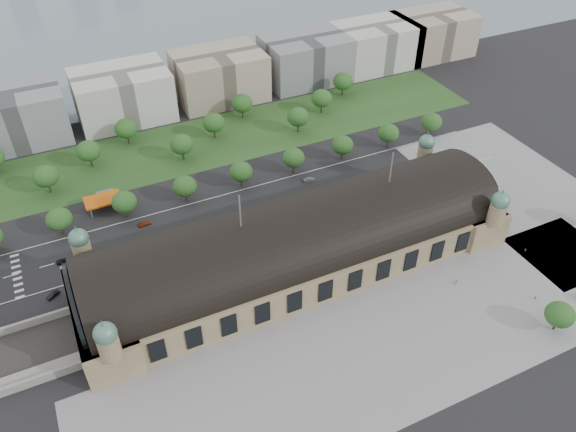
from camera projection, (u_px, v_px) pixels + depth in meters
name	position (u px, v px, depth m)	size (l,w,h in m)	color
ground	(298.00, 266.00, 197.99)	(900.00, 900.00, 0.00)	black
station	(298.00, 244.00, 191.53)	(150.00, 48.40, 44.30)	tan
plaza_south	(391.00, 347.00, 170.42)	(190.00, 48.00, 0.12)	gray
plaza_east	(520.00, 191.00, 232.33)	(56.00, 100.00, 0.12)	gray
road_slab	(208.00, 220.00, 218.01)	(260.00, 26.00, 0.10)	black
grass_belt	(179.00, 148.00, 258.32)	(300.00, 45.00, 0.10)	#22481D
petrol_station	(105.00, 198.00, 224.02)	(14.00, 13.00, 5.05)	#C9540B
lake	(117.00, 7.00, 407.32)	(700.00, 320.00, 0.08)	slate
office_2	(14.00, 116.00, 257.19)	(45.00, 32.00, 24.00)	gray
office_3	(123.00, 95.00, 273.87)	(45.00, 32.00, 24.00)	silver
office_4	(219.00, 76.00, 290.54)	(45.00, 32.00, 24.00)	#B29F8C
office_5	(305.00, 59.00, 307.21)	(45.00, 32.00, 24.00)	gray
office_6	(375.00, 45.00, 322.21)	(45.00, 32.00, 24.00)	silver
office_7	(432.00, 34.00, 335.55)	(45.00, 32.00, 24.00)	#B29F8C
tree_row_2	(59.00, 219.00, 206.54)	(9.60, 9.60, 11.52)	#2D2116
tree_row_3	(124.00, 202.00, 214.55)	(9.60, 9.60, 11.52)	#2D2116
tree_row_4	(185.00, 186.00, 222.55)	(9.60, 9.60, 11.52)	#2D2116
tree_row_5	(241.00, 172.00, 230.55)	(9.60, 9.60, 11.52)	#2D2116
tree_row_6	(293.00, 158.00, 238.55)	(9.60, 9.60, 11.52)	#2D2116
tree_row_7	(343.00, 145.00, 246.56)	(9.60, 9.60, 11.52)	#2D2116
tree_row_8	(388.00, 133.00, 254.56)	(9.60, 9.60, 11.52)	#2D2116
tree_row_9	(432.00, 122.00, 262.56)	(9.60, 9.60, 11.52)	#2D2116
tree_belt_3	(46.00, 176.00, 226.89)	(10.40, 10.40, 12.48)	#2D2116
tree_belt_4	(88.00, 151.00, 241.66)	(10.40, 10.40, 12.48)	#2D2116
tree_belt_5	(126.00, 129.00, 256.42)	(10.40, 10.40, 12.48)	#2D2116
tree_belt_6	(182.00, 144.00, 245.90)	(10.40, 10.40, 12.48)	#2D2116
tree_belt_7	(214.00, 123.00, 260.66)	(10.40, 10.40, 12.48)	#2D2116
tree_belt_8	(242.00, 103.00, 275.43)	(10.40, 10.40, 12.48)	#2D2116
tree_belt_9	(298.00, 117.00, 264.90)	(10.40, 10.40, 12.48)	#2D2116
tree_belt_10	(322.00, 98.00, 279.67)	(10.40, 10.40, 12.48)	#2D2116
tree_belt_11	(343.00, 81.00, 294.43)	(10.40, 10.40, 12.48)	#2D2116
tree_plaza_s	(560.00, 315.00, 171.57)	(9.00, 9.00, 10.64)	#2D2116
traffic_car_2	(64.00, 261.00, 198.91)	(2.40, 5.19, 1.44)	black
traffic_car_3	(145.00, 224.00, 215.00)	(2.06, 5.08, 1.47)	maroon
traffic_car_4	(307.00, 205.00, 223.88)	(1.58, 3.92, 1.34)	#1D1A4A
traffic_car_5	(309.00, 179.00, 237.64)	(1.71, 4.92, 1.62)	#57585E
traffic_car_6	(392.00, 178.00, 238.43)	(2.21, 4.79, 1.33)	silver
parked_car_0	(53.00, 295.00, 186.09)	(1.63, 4.66, 1.54)	black
parked_car_1	(86.00, 286.00, 189.22)	(2.34, 5.07, 1.41)	maroon
parked_car_2	(90.00, 277.00, 192.67)	(1.91, 4.71, 1.37)	#1A1844
parked_car_3	(175.00, 252.00, 202.78)	(1.54, 3.82, 1.30)	#525459
parked_car_4	(175.00, 252.00, 202.67)	(1.52, 4.35, 1.43)	silver
parked_car_5	(214.00, 243.00, 206.30)	(2.23, 4.84, 1.35)	gray
parked_car_6	(219.00, 238.00, 208.31)	(2.02, 4.97, 1.44)	black
bus_west	(215.00, 230.00, 210.26)	(3.09, 13.20, 3.68)	#B11C26
bus_mid	(250.00, 215.00, 217.88)	(2.68, 11.46, 3.19)	silver
bus_east	(300.00, 200.00, 224.98)	(3.07, 13.10, 3.65)	beige
pedestrian_0	(456.00, 283.00, 190.34)	(0.89, 0.51, 1.82)	gray
pedestrian_1	(535.00, 297.00, 185.16)	(0.59, 0.39, 1.61)	gray
pedestrian_2	(525.00, 250.00, 203.18)	(0.84, 0.49, 1.74)	gray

